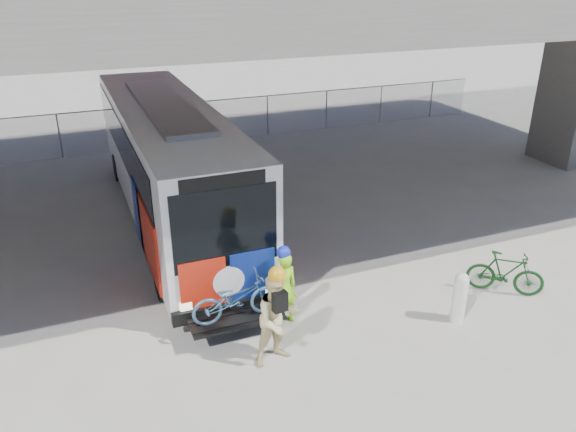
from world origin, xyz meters
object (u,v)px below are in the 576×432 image
cyclist_tan (277,318)px  bike_parked (505,273)px  bollard (460,296)px  cyclist_hivis (284,286)px  bus (169,155)px

cyclist_tan → bike_parked: (5.97, 0.32, -0.47)m
bike_parked → cyclist_tan: bearing=132.8°
cyclist_tan → bike_parked: bearing=-5.7°
bollard → cyclist_hivis: size_ratio=0.63×
bike_parked → bollard: bearing=146.9°
cyclist_hivis → bus: bearing=-85.7°
bollard → cyclist_hivis: (-3.61, 1.40, 0.27)m
bus → bollard: 9.25m
cyclist_tan → bike_parked: 6.00m
bus → bike_parked: (6.51, -7.26, -1.57)m
bus → cyclist_tan: 7.67m
bollard → bike_parked: bollard is taller
bus → cyclist_hivis: 6.61m
bollard → bike_parked: size_ratio=0.67×
bollard → cyclist_hivis: cyclist_hivis is taller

